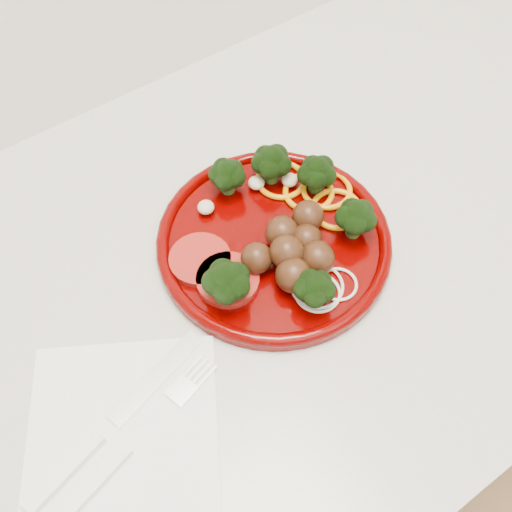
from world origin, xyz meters
TOP-DOWN VIEW (x-y plane):
  - counter at (0.00, 1.70)m, footprint 2.40×0.60m
  - plate at (0.16, 1.70)m, footprint 0.25×0.25m
  - napkin at (-0.07, 1.62)m, footprint 0.23×0.23m
  - knife at (-0.09, 1.62)m, footprint 0.20×0.07m
  - fork at (-0.09, 1.60)m, footprint 0.18×0.06m

SIDE VIEW (x-z plane):
  - counter at x=0.00m, z-range 0.00..0.90m
  - napkin at x=-0.07m, z-range 0.90..0.90m
  - fork at x=-0.09m, z-range 0.90..0.91m
  - knife at x=-0.09m, z-range 0.90..0.91m
  - plate at x=0.16m, z-range 0.89..0.95m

